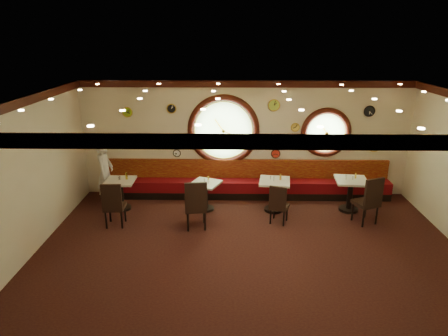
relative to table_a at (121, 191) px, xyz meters
The scene contains 48 objects.
floor 3.76m from the table_a, 29.71° to the right, with size 9.00×6.00×0.00m, color black.
ceiling 4.60m from the table_a, 29.71° to the right, with size 9.00×6.00×0.02m, color gold.
wall_back 3.61m from the table_a, 19.63° to the left, with size 9.00×0.02×3.20m, color beige.
wall_front 5.93m from the table_a, 56.27° to the right, with size 9.00×0.02×3.20m, color beige.
wall_left 2.49m from the table_a, 124.41° to the right, with size 0.02×6.00×3.20m, color beige.
molding_back 4.30m from the table_a, 18.84° to the left, with size 9.00×0.10×0.18m, color black.
molding_front 6.34m from the table_a, 56.00° to the right, with size 9.00×0.10×0.18m, color black.
molding_left 3.42m from the table_a, 123.34° to the right, with size 0.10×6.00×0.18m, color black.
banquette_base 3.38m from the table_a, 15.11° to the left, with size 8.00×0.55×0.20m, color black.
banquette_seat 3.36m from the table_a, 15.11° to the left, with size 8.00×0.55×0.30m, color #59070E.
banquette_back 3.42m from the table_a, 18.68° to the left, with size 8.00×0.10×0.55m, color #63070A.
porthole_left_glass 3.17m from the table_a, 23.55° to the left, with size 1.66×1.66×0.02m, color #9ED07D.
porthole_left_frame 3.17m from the table_a, 23.28° to the left, with size 1.98×1.98×0.18m, color black.
porthole_left_ring 3.16m from the table_a, 22.73° to the left, with size 1.61×1.61×0.03m, color gold.
porthole_right_glass 5.70m from the table_a, 11.93° to the left, with size 1.10×1.10×0.02m, color #9ED07D.
porthole_right_frame 5.70m from the table_a, 11.78° to the left, with size 1.38×1.38×0.18m, color black.
porthole_right_ring 5.70m from the table_a, 11.48° to the left, with size 1.09×1.09×0.03m, color gold.
wall_clock_0 4.93m from the table_a, 13.65° to the left, with size 0.22×0.22×0.03m, color #E7CB4D.
wall_clock_1 6.94m from the table_a, ahead, with size 0.34×0.34×0.03m, color silver.
wall_clock_2 2.56m from the table_a, 42.03° to the left, with size 0.24×0.24×0.03m, color black.
wall_clock_3 1.76m from the table_a, 49.97° to the left, with size 0.36×0.36×0.03m, color yellow.
wall_clock_4 4.62m from the table_a, 15.61° to the left, with size 0.30×0.30×0.03m, color #B0D843.
wall_clock_5 1.87m from the table_a, 39.83° to the left, with size 0.20×0.20×0.03m, color white.
wall_clock_6 4.29m from the table_a, 15.25° to the left, with size 0.24×0.24×0.03m, color red.
wall_clock_7 2.15m from the table_a, 88.17° to the left, with size 0.26×0.26×0.03m, color #89BD25.
wall_clock_8 1.57m from the table_a, 108.12° to the left, with size 0.32×0.32×0.03m, color red.
wall_clock_9 6.90m from the table_a, ahead, with size 0.28×0.28×0.03m, color black.
table_a is the anchor object (origin of this frame).
table_b 2.19m from the table_a, ahead, with size 0.89×0.89×0.75m.
table_c 3.96m from the table_a, ahead, with size 0.85×0.85×0.84m.
table_d 5.91m from the table_a, ahead, with size 0.85×0.85×0.86m.
chair_a 1.04m from the table_a, 84.32° to the right, with size 0.48×0.48×0.69m.
chair_b 2.33m from the table_a, 28.37° to the right, with size 0.57×0.57×0.74m.
chair_c 4.06m from the table_a, 11.26° to the right, with size 0.53×0.53×0.61m.
chair_d 6.18m from the table_a, ahead, with size 0.66×0.66×0.74m.
condiment_a_salt 0.34m from the table_a, behind, with size 0.03×0.03×0.09m, color silver.
condiment_b_salt 2.19m from the table_a, ahead, with size 0.03×0.03×0.10m, color silver.
condiment_c_salt 3.88m from the table_a, ahead, with size 0.03×0.03×0.09m, color silver.
condiment_d_salt 5.78m from the table_a, ahead, with size 0.04×0.04×0.11m, color silver.
condiment_a_pepper 0.35m from the table_a, 95.80° to the left, with size 0.04×0.04×0.10m, color silver.
condiment_b_pepper 2.29m from the table_a, ahead, with size 0.03×0.03×0.09m, color silver.
condiment_c_pepper 3.95m from the table_a, ahead, with size 0.04×0.04×0.10m, color silver.
condiment_d_pepper 5.94m from the table_a, ahead, with size 0.03×0.03×0.09m, color silver.
condiment_a_bottle 0.42m from the table_a, 22.04° to the left, with size 0.06×0.06×0.18m, color gold.
condiment_b_bottle 2.29m from the table_a, ahead, with size 0.04×0.04×0.14m, color gold.
condiment_c_bottle 4.13m from the table_a, ahead, with size 0.05×0.05×0.16m, color gold.
condiment_d_bottle 6.04m from the table_a, ahead, with size 0.04×0.04×0.14m, color gold.
waiter 0.69m from the table_a, 143.52° to the left, with size 0.63×0.41×1.72m, color silver.
Camera 1 is at (-0.39, -7.68, 4.37)m, focal length 32.00 mm.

